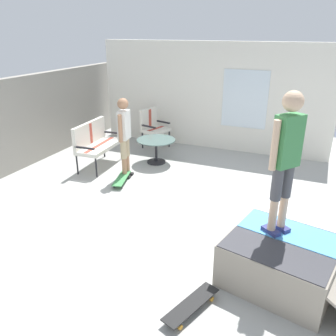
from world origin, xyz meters
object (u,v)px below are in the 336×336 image
(person_skater, at_px, (286,154))
(skateboard_spare, at_px, (191,305))
(skate_ramp, at_px, (290,251))
(patio_bench, at_px, (95,140))
(patio_table, at_px, (156,146))
(person_watching, at_px, (124,132))
(skateboard_by_bench, at_px, (122,179))
(patio_chair_near_house, at_px, (152,124))

(person_skater, xyz_separation_m, skateboard_spare, (-1.11, 0.72, -1.53))
(skate_ramp, height_order, person_skater, person_skater)
(patio_bench, xyz_separation_m, patio_table, (0.73, -1.18, -0.21))
(skate_ramp, xyz_separation_m, patio_table, (2.90, 3.25, 0.11))
(person_watching, height_order, skateboard_by_bench, person_watching)
(skateboard_by_bench, bearing_deg, person_watching, 12.85)
(patio_chair_near_house, bearing_deg, skateboard_by_bench, -170.10)
(patio_table, height_order, person_skater, person_skater)
(patio_chair_near_house, distance_m, person_watching, 2.10)
(patio_table, bearing_deg, person_skater, -134.19)
(skate_ramp, xyz_separation_m, skateboard_spare, (-1.16, 0.93, -0.21))
(skateboard_by_bench, height_order, skateboard_spare, same)
(skateboard_by_bench, bearing_deg, patio_bench, 59.62)
(skate_ramp, height_order, skateboard_by_bench, skate_ramp)
(patio_chair_near_house, relative_size, person_watching, 0.61)
(patio_bench, relative_size, skateboard_by_bench, 1.55)
(patio_chair_near_house, bearing_deg, person_watching, -170.56)
(person_skater, bearing_deg, skate_ramp, -75.05)
(person_watching, xyz_separation_m, skateboard_by_bench, (-0.31, -0.07, -0.90))
(patio_bench, distance_m, patio_table, 1.41)
(patio_bench, bearing_deg, person_watching, -106.50)
(patio_table, height_order, skateboard_spare, patio_table)
(patio_chair_near_house, xyz_separation_m, skateboard_spare, (-5.10, -2.90, -0.53))
(patio_table, distance_m, skateboard_spare, 4.69)
(person_skater, bearing_deg, skateboard_by_bench, 63.07)
(skate_ramp, distance_m, skateboard_spare, 1.51)
(person_watching, xyz_separation_m, skateboard_spare, (-3.05, -2.56, -0.90))
(person_watching, distance_m, skateboard_spare, 4.09)
(person_watching, bearing_deg, patio_chair_near_house, 9.44)
(patio_table, bearing_deg, skateboard_spare, -150.29)
(skateboard_by_bench, bearing_deg, patio_chair_near_house, 9.90)
(skateboard_spare, bearing_deg, person_skater, -33.10)
(patio_bench, height_order, skateboard_by_bench, patio_bench)
(patio_chair_near_house, distance_m, patio_table, 1.21)
(patio_bench, bearing_deg, patio_table, -58.29)
(patio_bench, distance_m, person_skater, 4.88)
(patio_table, relative_size, person_skater, 0.51)
(patio_table, bearing_deg, patio_chair_near_house, 29.44)
(patio_chair_near_house, bearing_deg, skateboard_spare, -150.35)
(patio_table, distance_m, person_skater, 4.41)
(patio_bench, height_order, person_watching, person_watching)
(person_watching, height_order, person_skater, person_skater)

